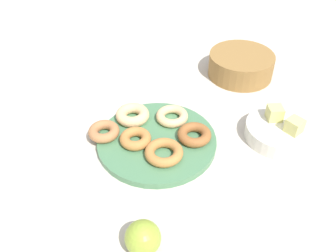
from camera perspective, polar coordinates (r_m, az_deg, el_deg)
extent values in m
plane|color=beige|center=(0.90, -1.75, -2.78)|extent=(2.40, 2.40, 0.00)
cylinder|color=#4C7F56|center=(0.89, -1.76, -2.39)|extent=(0.29, 0.29, 0.02)
torus|color=#BC7A3D|center=(0.87, -5.16, -1.99)|extent=(0.08, 0.08, 0.02)
torus|color=#B27547|center=(0.90, -10.08, -0.84)|extent=(0.11, 0.11, 0.02)
torus|color=#EABC84|center=(0.94, 0.65, 1.57)|extent=(0.11, 0.11, 0.02)
torus|color=#BC7A3D|center=(0.84, -0.65, -4.19)|extent=(0.12, 0.12, 0.02)
torus|color=#EABC84|center=(0.94, -5.62, 1.75)|extent=(0.12, 0.12, 0.03)
torus|color=#995B2D|center=(0.88, 4.18, -1.37)|extent=(0.09, 0.09, 0.02)
cylinder|color=olive|center=(1.15, 11.43, 9.42)|extent=(0.27, 0.27, 0.07)
cylinder|color=silver|center=(0.94, 17.16, -0.83)|extent=(0.17, 0.17, 0.04)
cube|color=#DBD67A|center=(0.94, 16.51, 1.97)|extent=(0.05, 0.05, 0.04)
cube|color=#DBD67A|center=(0.91, 19.34, 0.04)|extent=(0.04, 0.04, 0.04)
sphere|color=#93AD38|center=(0.69, -3.99, -17.21)|extent=(0.07, 0.07, 0.07)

